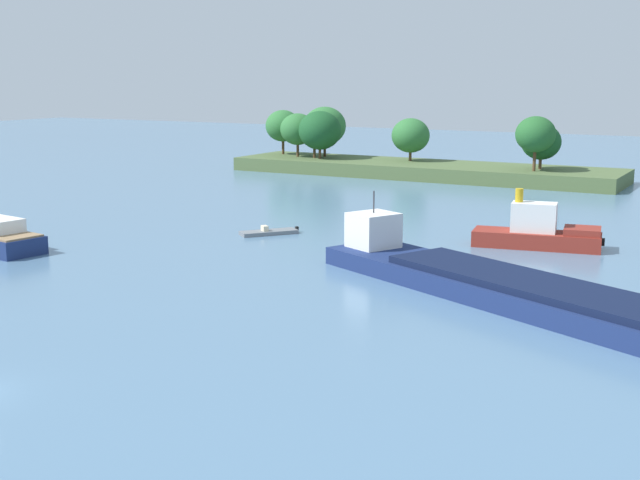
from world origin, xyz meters
name	(u,v)px	position (x,y,z in m)	size (l,w,h in m)	color
treeline_island	(394,151)	(-19.88, 94.20, 3.61)	(59.35, 13.83, 10.09)	#4C6038
cargo_barge	(531,293)	(19.44, 28.94, 0.98)	(37.78, 22.17, 5.95)	navy
tugboat	(539,233)	(14.63, 48.83, 1.35)	(11.49, 5.38, 5.21)	maroon
small_motorboat	(269,232)	(-9.76, 42.56, 0.21)	(4.81, 5.45, 0.87)	slate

